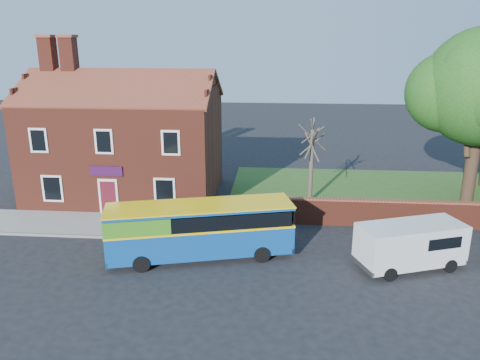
{
  "coord_description": "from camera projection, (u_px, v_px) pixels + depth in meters",
  "views": [
    {
      "loc": [
        3.24,
        -18.7,
        10.45
      ],
      "look_at": [
        1.26,
        5.0,
        3.2
      ],
      "focal_mm": 35.0,
      "sensor_mm": 36.0,
      "label": 1
    }
  ],
  "objects": [
    {
      "name": "grass_strip",
      "position": [
        418.0,
        194.0,
        32.48
      ],
      "size": [
        26.0,
        12.0,
        0.04
      ],
      "primitive_type": "cube",
      "color": "#426B28",
      "rests_on": "ground"
    },
    {
      "name": "ground",
      "position": [
        203.0,
        279.0,
        21.13
      ],
      "size": [
        120.0,
        120.0,
        0.0
      ],
      "primitive_type": "plane",
      "color": "black",
      "rests_on": "ground"
    },
    {
      "name": "kerb",
      "position": [
        88.0,
        236.0,
        25.48
      ],
      "size": [
        18.0,
        0.15,
        0.14
      ],
      "primitive_type": "cube",
      "color": "slate",
      "rests_on": "ground"
    },
    {
      "name": "pavement",
      "position": [
        100.0,
        224.0,
        27.15
      ],
      "size": [
        18.0,
        3.5,
        0.12
      ],
      "primitive_type": "cube",
      "color": "gray",
      "rests_on": "ground"
    },
    {
      "name": "bare_tree",
      "position": [
        311.0,
        162.0,
        30.29
      ],
      "size": [
        1.99,
        2.37,
        5.3
      ],
      "color": "#4C4238",
      "rests_on": "ground"
    },
    {
      "name": "shop_building",
      "position": [
        126.0,
        146.0,
        31.66
      ],
      "size": [
        12.3,
        8.13,
        10.5
      ],
      "color": "maroon",
      "rests_on": "ground"
    },
    {
      "name": "van_near",
      "position": [
        411.0,
        244.0,
        21.87
      ],
      "size": [
        5.32,
        3.52,
        2.17
      ],
      "rotation": [
        0.0,
        0.0,
        0.34
      ],
      "color": "silver",
      "rests_on": "ground"
    },
    {
      "name": "bus",
      "position": [
        194.0,
        228.0,
        22.77
      ],
      "size": [
        9.27,
        4.49,
        2.74
      ],
      "rotation": [
        0.0,
        0.0,
        0.26
      ],
      "color": "#0D4592",
      "rests_on": "ground"
    },
    {
      "name": "boundary_wall",
      "position": [
        449.0,
        215.0,
        26.53
      ],
      "size": [
        22.0,
        0.38,
        1.6
      ],
      "color": "maroon",
      "rests_on": "ground"
    }
  ]
}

